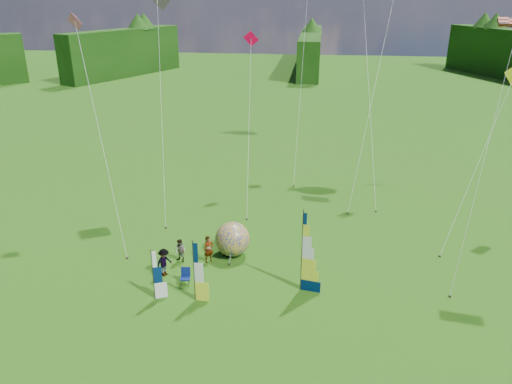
# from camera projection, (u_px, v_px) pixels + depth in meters

# --- Properties ---
(ground) EXTENTS (220.00, 220.00, 0.00)m
(ground) POSITION_uv_depth(u_px,v_px,m) (266.00, 322.00, 25.37)
(ground) COLOR #346B0F
(ground) RESTS_ON ground
(treeline_ring) EXTENTS (210.00, 210.00, 8.00)m
(treeline_ring) POSITION_uv_depth(u_px,v_px,m) (266.00, 253.00, 23.85)
(treeline_ring) COLOR #1D4911
(treeline_ring) RESTS_ON ground
(feather_banner_main) EXTENTS (1.29, 0.35, 4.77)m
(feather_banner_main) POSITION_uv_depth(u_px,v_px,m) (302.00, 252.00, 27.22)
(feather_banner_main) COLOR #051D4A
(feather_banner_main) RESTS_ON ground
(side_banner_left) EXTENTS (0.99, 0.16, 3.53)m
(side_banner_left) POSITION_uv_depth(u_px,v_px,m) (194.00, 272.00, 26.50)
(side_banner_left) COLOR yellow
(side_banner_left) RESTS_ON ground
(side_banner_far) EXTENTS (0.86, 0.41, 2.96)m
(side_banner_far) POSITION_uv_depth(u_px,v_px,m) (153.00, 276.00, 26.72)
(side_banner_far) COLOR white
(side_banner_far) RESTS_ON ground
(bol_inflatable) EXTENTS (2.21, 2.21, 2.21)m
(bol_inflatable) POSITION_uv_depth(u_px,v_px,m) (232.00, 239.00, 31.40)
(bol_inflatable) COLOR navy
(bol_inflatable) RESTS_ON ground
(spectator_a) EXTENTS (0.76, 0.73, 1.76)m
(spectator_a) POSITION_uv_depth(u_px,v_px,m) (209.00, 249.00, 30.64)
(spectator_a) COLOR #66594C
(spectator_a) RESTS_ON ground
(spectator_b) EXTENTS (0.82, 0.65, 1.51)m
(spectator_b) POSITION_uv_depth(u_px,v_px,m) (180.00, 251.00, 30.71)
(spectator_b) COLOR #66594C
(spectator_b) RESTS_ON ground
(spectator_c) EXTENTS (0.93, 1.17, 1.74)m
(spectator_c) POSITION_uv_depth(u_px,v_px,m) (164.00, 262.00, 29.20)
(spectator_c) COLOR #66594C
(spectator_c) RESTS_ON ground
(spectator_d) EXTENTS (1.13, 0.84, 1.78)m
(spectator_d) POSITION_uv_depth(u_px,v_px,m) (226.00, 244.00, 31.25)
(spectator_d) COLOR #66594C
(spectator_d) RESTS_ON ground
(camp_chair) EXTENTS (0.63, 0.63, 1.00)m
(camp_chair) POSITION_uv_depth(u_px,v_px,m) (185.00, 277.00, 28.41)
(camp_chair) COLOR #08164D
(camp_chair) RESTS_ON ground
(kite_whale) EXTENTS (6.18, 16.33, 17.86)m
(kite_whale) POSITION_uv_depth(u_px,v_px,m) (370.00, 79.00, 40.25)
(kite_whale) COLOR black
(kite_whale) RESTS_ON ground
(kite_rainbow_delta) EXTENTS (8.17, 12.33, 17.64)m
(kite_rainbow_delta) POSITION_uv_depth(u_px,v_px,m) (160.00, 94.00, 35.26)
(kite_rainbow_delta) COLOR #EE5330
(kite_rainbow_delta) RESTS_ON ground
(kite_parafoil) EXTENTS (9.89, 11.66, 16.13)m
(kite_parafoil) POSITION_uv_depth(u_px,v_px,m) (487.00, 142.00, 26.83)
(kite_parafoil) COLOR #C5431E
(kite_parafoil) RESTS_ON ground
(small_kite_red) EXTENTS (6.76, 11.26, 13.01)m
(small_kite_red) POSITION_uv_depth(u_px,v_px,m) (249.00, 118.00, 38.19)
(small_kite_red) COLOR #E50034
(small_kite_red) RESTS_ON ground
(small_kite_orange) EXTENTS (7.39, 12.01, 17.84)m
(small_kite_orange) POSITION_uv_depth(u_px,v_px,m) (374.00, 85.00, 38.00)
(small_kite_orange) COLOR #FF652D
(small_kite_orange) RESTS_ON ground
(small_kite_yellow) EXTENTS (10.35, 11.58, 11.76)m
(small_kite_yellow) POSITION_uv_depth(u_px,v_px,m) (480.00, 153.00, 32.18)
(small_kite_yellow) COLOR yellow
(small_kite_yellow) RESTS_ON ground
(small_kite_pink) EXTENTS (8.91, 10.38, 14.68)m
(small_kite_pink) POSITION_uv_depth(u_px,v_px,m) (99.00, 129.00, 32.01)
(small_kite_pink) COLOR #F25787
(small_kite_pink) RESTS_ON ground
(small_kite_green) EXTENTS (7.31, 12.03, 19.98)m
(small_kite_green) POSITION_uv_depth(u_px,v_px,m) (303.00, 59.00, 43.35)
(small_kite_green) COLOR green
(small_kite_green) RESTS_ON ground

